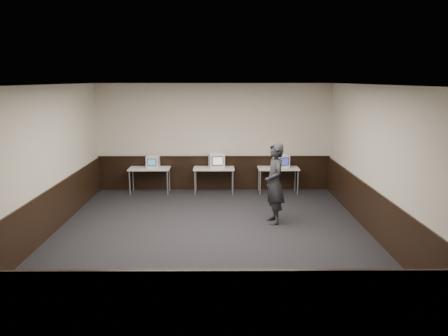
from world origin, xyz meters
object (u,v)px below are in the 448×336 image
Objects in this scene: emac_left at (153,162)px; emac_center at (217,160)px; desk_center at (214,170)px; desk_left at (150,170)px; emac_right at (281,161)px; person at (275,184)px; desk_right at (278,170)px.

emac_center is at bearing 3.22° from emac_left.
emac_center is (0.08, 0.02, 0.29)m from desk_center.
desk_left is 2.42× the size of emac_right.
desk_center is 2.01m from emac_right.
emac_left is at bearing 171.25° from emac_center.
emac_left is at bearing 164.77° from emac_right.
desk_center is 3.16m from person.
desk_left is 2.00m from emac_center.
desk_right is (1.90, 0.00, 0.00)m from desk_center.
emac_center reaches higher than emac_left.
desk_left is 1.00× the size of desk_center.
emac_left is 0.81× the size of emac_right.
emac_right is 0.26× the size of person.
person is at bearing -39.86° from desk_left.
desk_right is 2.42× the size of emac_right.
desk_left and desk_center have the same top height.
person is (1.45, -2.79, 0.26)m from desk_center.
person is (-0.45, -2.79, 0.26)m from desk_right.
emac_right is at bearing -8.47° from emac_center.
desk_left is 1.90m from desk_center.
desk_center is 0.30m from emac_center.
desk_center is at bearing 180.00° from desk_right.
emac_right is (1.99, 0.03, 0.27)m from desk_center.
emac_left is (-3.69, 0.02, 0.25)m from desk_right.
desk_left is at bearing 180.00° from desk_center.
person is (3.35, -2.79, 0.26)m from desk_left.
emac_left is 1.87m from emac_center.
desk_left is 3.90m from emac_right.
emac_center is 0.28× the size of person.
emac_center reaches higher than emac_right.
desk_right is at bearing -176.69° from emac_right.
emac_left reaches higher than desk_right.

